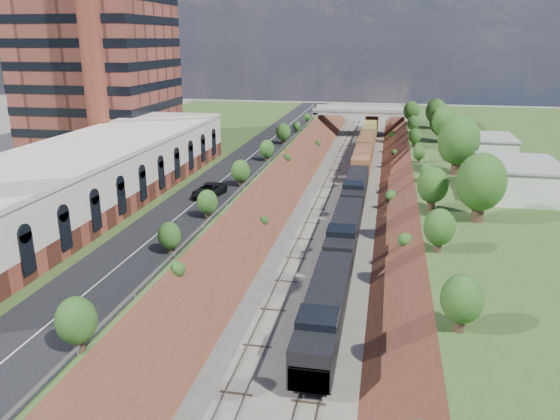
{
  "coord_description": "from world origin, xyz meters",
  "views": [
    {
      "loc": [
        6.9,
        -19.51,
        24.05
      ],
      "look_at": [
        -4.27,
        36.72,
        6.0
      ],
      "focal_mm": 35.0,
      "sensor_mm": 36.0,
      "label": 1
    }
  ],
  "objects": [
    {
      "name": "tree_left_crest",
      "position": [
        -11.8,
        20.0,
        7.04
      ],
      "size": [
        2.45,
        2.45,
        3.55
      ],
      "color": "#473323",
      "rests_on": "platform_left"
    },
    {
      "name": "white_building_near",
      "position": [
        23.5,
        52.0,
        7.0
      ],
      "size": [
        9.0,
        12.0,
        4.0
      ],
      "primitive_type": "cube",
      "color": "silver",
      "rests_on": "platform_right"
    },
    {
      "name": "commercial_building",
      "position": [
        -28.0,
        38.0,
        8.51
      ],
      "size": [
        14.3,
        62.3,
        7.0
      ],
      "color": "brown",
      "rests_on": "platform_left"
    },
    {
      "name": "guardrail",
      "position": [
        -11.4,
        59.8,
        5.55
      ],
      "size": [
        0.1,
        171.0,
        0.7
      ],
      "color": "#99999E",
      "rests_on": "platform_left"
    },
    {
      "name": "road",
      "position": [
        -15.5,
        60.0,
        5.05
      ],
      "size": [
        8.0,
        180.0,
        0.1
      ],
      "primitive_type": "cube",
      "color": "black",
      "rests_on": "platform_left"
    },
    {
      "name": "overpass",
      "position": [
        0.0,
        122.0,
        4.92
      ],
      "size": [
        24.5,
        8.3,
        7.4
      ],
      "color": "gray",
      "rests_on": "ground"
    },
    {
      "name": "rail_right_track",
      "position": [
        2.6,
        60.0,
        0.09
      ],
      "size": [
        1.58,
        180.0,
        0.18
      ],
      "primitive_type": "cube",
      "color": "gray",
      "rests_on": "ground"
    },
    {
      "name": "embankment_right",
      "position": [
        11.0,
        60.0,
        0.0
      ],
      "size": [
        10.0,
        180.0,
        10.0
      ],
      "primitive_type": "cube",
      "rotation": [
        0.0,
        0.79,
        0.0
      ],
      "color": "brown",
      "rests_on": "ground"
    },
    {
      "name": "white_building_far",
      "position": [
        23.0,
        74.0,
        6.8
      ],
      "size": [
        8.0,
        10.0,
        3.6
      ],
      "primitive_type": "cube",
      "color": "silver",
      "rests_on": "platform_right"
    },
    {
      "name": "freight_train",
      "position": [
        2.6,
        76.75,
        2.61
      ],
      "size": [
        3.11,
        125.26,
        4.63
      ],
      "color": "black",
      "rests_on": "ground"
    },
    {
      "name": "embankment_left",
      "position": [
        -11.0,
        60.0,
        0.0
      ],
      "size": [
        10.0,
        180.0,
        10.0
      ],
      "primitive_type": "cube",
      "rotation": [
        0.0,
        0.79,
        0.0
      ],
      "color": "brown",
      "rests_on": "ground"
    },
    {
      "name": "suv",
      "position": [
        -14.68,
        43.44,
        5.92
      ],
      "size": [
        3.49,
        6.19,
        1.63
      ],
      "primitive_type": "imported",
      "rotation": [
        0.0,
        0.0,
        -0.14
      ],
      "color": "black",
      "rests_on": "road"
    },
    {
      "name": "rail_left_track",
      "position": [
        -2.6,
        60.0,
        0.09
      ],
      "size": [
        1.58,
        180.0,
        0.18
      ],
      "primitive_type": "cube",
      "color": "gray",
      "rests_on": "ground"
    },
    {
      "name": "tree_right_large",
      "position": [
        17.0,
        40.0,
        9.38
      ],
      "size": [
        5.25,
        5.25,
        7.61
      ],
      "color": "#473323",
      "rests_on": "platform_right"
    },
    {
      "name": "platform_left",
      "position": [
        -33.0,
        60.0,
        2.5
      ],
      "size": [
        44.0,
        180.0,
        5.0
      ],
      "primitive_type": "cube",
      "color": "#365924",
      "rests_on": "ground"
    },
    {
      "name": "smokestack",
      "position": [
        -36.0,
        56.0,
        25.0
      ],
      "size": [
        3.2,
        3.2,
        40.0
      ],
      "primitive_type": "cylinder",
      "color": "brown",
      "rests_on": "platform_left"
    }
  ]
}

